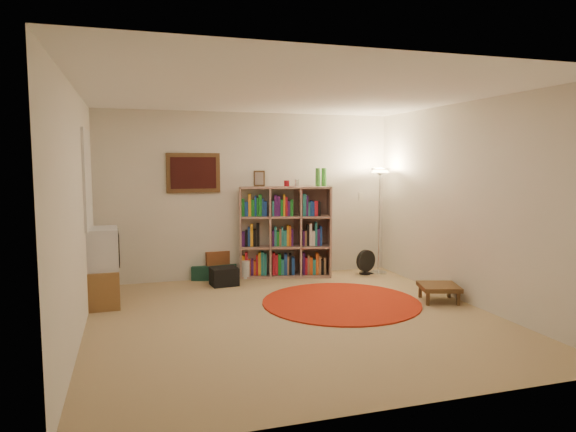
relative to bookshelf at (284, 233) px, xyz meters
name	(u,v)px	position (x,y,z in m)	size (l,w,h in m)	color
room	(289,207)	(-0.56, -2.07, 0.59)	(4.54, 4.54, 2.54)	#9F855D
bookshelf	(284,233)	(0.00, 0.00, 0.00)	(1.45, 0.73, 1.67)	#997266
floor_lamp	(380,186)	(1.48, -0.28, 0.71)	(0.40, 0.40, 1.66)	white
floor_fan	(366,262)	(1.25, -0.28, -0.48)	(0.35, 0.23, 0.39)	black
tv_stand	(99,268)	(-2.64, -0.91, -0.21)	(0.49, 0.68, 0.96)	brown
suitcase	(215,271)	(-1.05, 0.16, -0.57)	(0.74, 0.59, 0.21)	#123328
wicker_basket	(216,257)	(-1.03, 0.21, -0.36)	(0.40, 0.31, 0.21)	brown
duffel_bag	(224,276)	(-1.00, -0.34, -0.54)	(0.40, 0.34, 0.26)	black
paper_towel	(245,270)	(-0.61, 0.00, -0.54)	(0.16, 0.16, 0.27)	silver
red_rug	(341,302)	(0.24, -1.68, -0.66)	(1.98, 1.98, 0.02)	#991D0B
side_table	(439,287)	(1.45, -1.99, -0.49)	(0.59, 0.59, 0.22)	#442C18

